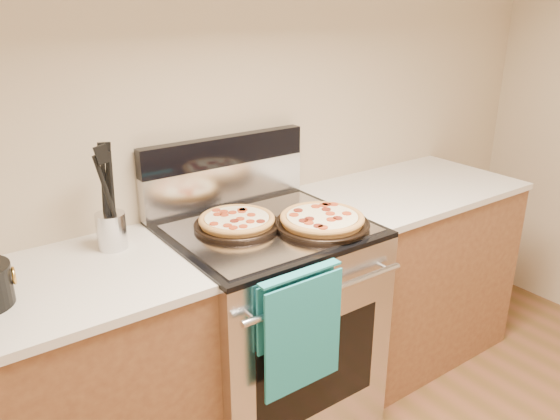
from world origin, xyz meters
TOP-DOWN VIEW (x-y plane):
  - wall_back at (0.00, 2.00)m, footprint 4.00×0.00m
  - range_body at (0.00, 1.65)m, footprint 0.76×0.68m
  - oven_window at (0.00, 1.31)m, footprint 0.56×0.01m
  - cooktop at (0.00, 1.65)m, footprint 0.76×0.68m
  - backsplash_lower at (0.00, 1.96)m, footprint 0.76×0.06m
  - backsplash_upper at (0.00, 1.96)m, footprint 0.76×0.06m
  - oven_handle at (0.00, 1.27)m, footprint 0.70×0.03m
  - dish_towel at (-0.12, 1.27)m, footprint 0.32×0.05m
  - foil_sheet at (0.00, 1.62)m, footprint 0.70×0.55m
  - cabinet_left at (-0.88, 1.68)m, footprint 1.00×0.62m
  - countertop_left at (-0.88, 1.68)m, footprint 1.02×0.64m
  - cabinet_right at (0.88, 1.68)m, footprint 1.00×0.62m
  - countertop_right at (0.88, 1.68)m, footprint 1.02×0.64m
  - pepperoni_pizza_back at (-0.10, 1.70)m, footprint 0.42×0.42m
  - pepperoni_pizza_front at (0.17, 1.51)m, footprint 0.40×0.40m
  - utensil_crock at (-0.55, 1.83)m, footprint 0.13×0.13m

SIDE VIEW (x-z plane):
  - cabinet_left at x=-0.88m, z-range 0.00..0.88m
  - cabinet_right at x=0.88m, z-range 0.00..0.88m
  - range_body at x=0.00m, z-range 0.00..0.90m
  - oven_window at x=0.00m, z-range 0.25..0.65m
  - dish_towel at x=-0.12m, z-range 0.49..0.91m
  - oven_handle at x=0.00m, z-range 0.79..0.81m
  - countertop_left at x=-0.88m, z-range 0.88..0.91m
  - countertop_right at x=0.88m, z-range 0.88..0.91m
  - cooktop at x=0.00m, z-range 0.90..0.92m
  - foil_sheet at x=0.00m, z-range 0.92..0.93m
  - pepperoni_pizza_back at x=-0.10m, z-range 0.93..0.97m
  - pepperoni_pizza_front at x=0.17m, z-range 0.93..0.98m
  - utensil_crock at x=-0.55m, z-range 0.91..1.04m
  - backsplash_lower at x=0.00m, z-range 0.92..1.10m
  - backsplash_upper at x=0.00m, z-range 1.10..1.22m
  - wall_back at x=0.00m, z-range -0.65..3.35m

